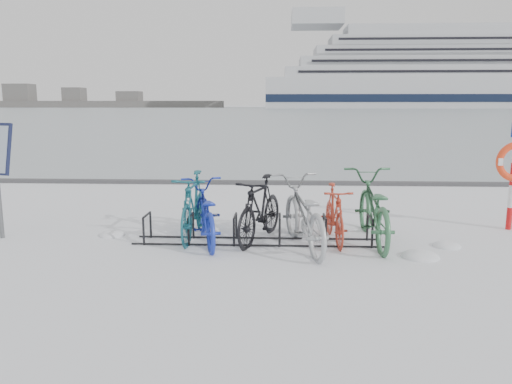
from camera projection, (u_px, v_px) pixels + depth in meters
The scene contains 13 objects.
ground at pixel (257, 243), 8.08m from camera, with size 900.00×900.00×0.00m, color white.
ice_sheet at pixel (279, 110), 160.51m from camera, with size 400.00×298.00×0.02m, color #9CA7B0.
quay_edge at pixel (267, 183), 13.88m from camera, with size 400.00×0.25×0.10m, color #3F3F42.
bike_rack at pixel (257, 232), 8.05m from camera, with size 4.00×0.48×0.46m.
cruise_ferry at pixel (438, 77), 219.45m from camera, with size 153.24×28.87×50.35m.
shoreline at pixel (53, 102), 268.92m from camera, with size 180.00×12.00×9.50m.
bike_0 at pixel (194, 204), 8.33m from camera, with size 0.53×1.89×1.13m, color #16525E.
bike_1 at pixel (205, 211), 8.08m from camera, with size 0.68×1.96×1.03m, color #1B2FAB.
bike_2 at pixel (260, 207), 8.16m from camera, with size 0.52×1.83×1.10m, color black.
bike_3 at pixel (303, 212), 7.75m from camera, with size 0.75×2.17×1.14m, color #9CA0A3.
bike_4 at pixel (334, 212), 8.12m from camera, with size 0.45×1.60×0.96m, color #B63623.
bike_5 at pixel (373, 206), 8.07m from camera, with size 0.79×2.26×1.18m, color #336944.
snow_drifts at pixel (313, 242), 8.09m from camera, with size 5.95×1.93×0.19m.
Camera 1 is at (0.35, -7.81, 2.23)m, focal length 35.00 mm.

